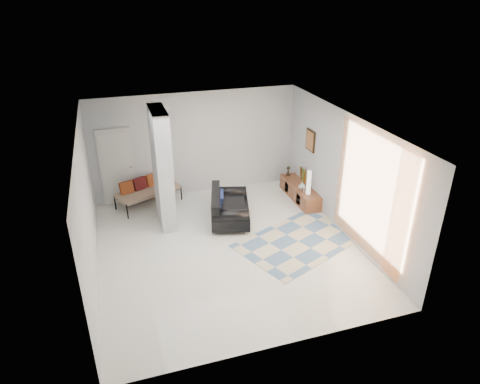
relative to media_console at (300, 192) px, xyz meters
name	(u,v)px	position (x,y,z in m)	size (l,w,h in m)	color
floor	(227,247)	(-2.52, -1.70, -0.20)	(6.00, 6.00, 0.00)	white
ceiling	(225,125)	(-2.52, -1.70, 2.60)	(6.00, 6.00, 0.00)	white
wall_back	(196,144)	(-2.52, 1.30, 1.20)	(6.00, 6.00, 0.00)	#BCBEC1
wall_front	(282,275)	(-2.52, -4.70, 1.20)	(6.00, 6.00, 0.00)	#BCBEC1
wall_left	(87,210)	(-5.27, -1.70, 1.20)	(6.00, 6.00, 0.00)	#BCBEC1
wall_right	(344,175)	(0.23, -1.70, 1.20)	(6.00, 6.00, 0.00)	#BCBEC1
partition_column	(162,168)	(-3.62, -0.10, 1.20)	(0.35, 1.20, 2.80)	#B2B6B9
hallway_door	(117,167)	(-4.62, 1.26, 0.82)	(0.85, 0.06, 2.04)	silver
curtain	(370,195)	(0.15, -2.85, 1.25)	(2.55, 2.55, 0.00)	#FF8E43
wall_art	(310,140)	(0.20, 0.00, 1.45)	(0.04, 0.45, 0.55)	#33200E
media_console	(300,192)	(0.00, 0.00, 0.00)	(0.45, 1.74, 0.80)	brown
loveseat	(228,208)	(-2.18, -0.55, 0.15)	(1.25, 1.69, 0.76)	silver
daybed	(147,190)	(-3.96, 0.91, 0.22)	(1.76, 1.28, 0.77)	black
area_rug	(298,241)	(-0.92, -1.96, -0.20)	(2.65, 1.77, 0.01)	beige
cylinder_lamp	(309,183)	(-0.02, -0.52, 0.51)	(0.12, 0.12, 0.63)	white
bronze_figurine	(288,171)	(-0.05, 0.71, 0.33)	(0.14, 0.14, 0.27)	black
vase	(302,186)	(-0.05, -0.22, 0.30)	(0.20, 0.20, 0.21)	silver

